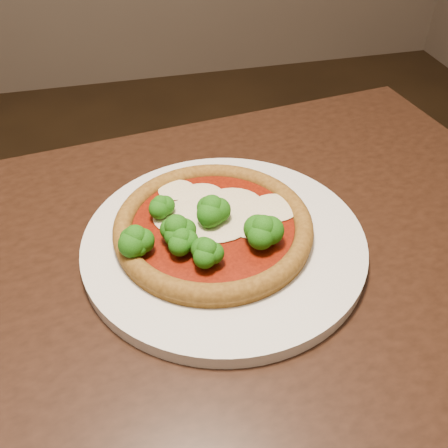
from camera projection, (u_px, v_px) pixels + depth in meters
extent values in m
plane|color=black|center=(112.00, 447.00, 1.20)|extent=(4.00, 4.00, 0.00)
cube|color=black|center=(172.00, 302.00, 0.60)|extent=(1.19, 0.86, 0.04)
cylinder|color=black|center=(347.00, 252.00, 1.20)|extent=(0.06, 0.06, 0.71)
cylinder|color=silver|center=(224.00, 242.00, 0.63)|extent=(0.36, 0.36, 0.02)
cylinder|color=brown|center=(213.00, 229.00, 0.63)|extent=(0.25, 0.25, 0.01)
torus|color=brown|center=(213.00, 225.00, 0.63)|extent=(0.25, 0.25, 0.02)
cylinder|color=maroon|center=(213.00, 225.00, 0.63)|extent=(0.20, 0.20, 0.00)
ellipsoid|color=beige|center=(274.00, 207.00, 0.65)|extent=(0.06, 0.06, 0.01)
ellipsoid|color=beige|center=(214.00, 217.00, 0.63)|extent=(0.11, 0.10, 0.01)
ellipsoid|color=beige|center=(231.00, 206.00, 0.65)|extent=(0.09, 0.08, 0.01)
ellipsoid|color=beige|center=(253.00, 224.00, 0.62)|extent=(0.06, 0.06, 0.01)
ellipsoid|color=beige|center=(177.00, 190.00, 0.68)|extent=(0.05, 0.05, 0.00)
ellipsoid|color=beige|center=(201.00, 196.00, 0.67)|extent=(0.06, 0.06, 0.01)
ellipsoid|color=beige|center=(182.00, 216.00, 0.63)|extent=(0.07, 0.07, 0.01)
ellipsoid|color=#258114|center=(182.00, 239.00, 0.57)|extent=(0.04, 0.04, 0.03)
ellipsoid|color=#258114|center=(207.00, 250.00, 0.56)|extent=(0.04, 0.04, 0.04)
ellipsoid|color=#258114|center=(161.00, 204.00, 0.62)|extent=(0.04, 0.04, 0.03)
ellipsoid|color=#258114|center=(136.00, 238.00, 0.57)|extent=(0.05, 0.05, 0.04)
ellipsoid|color=#258114|center=(177.00, 228.00, 0.58)|extent=(0.05, 0.05, 0.04)
ellipsoid|color=#258114|center=(263.00, 229.00, 0.58)|extent=(0.05, 0.05, 0.04)
ellipsoid|color=#258114|center=(209.00, 212.00, 0.61)|extent=(0.04, 0.04, 0.04)
ellipsoid|color=#258114|center=(212.00, 208.00, 0.61)|extent=(0.05, 0.05, 0.04)
ellipsoid|color=#258114|center=(140.00, 243.00, 0.57)|extent=(0.03, 0.03, 0.03)
ellipsoid|color=#258114|center=(181.00, 228.00, 0.59)|extent=(0.04, 0.04, 0.03)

